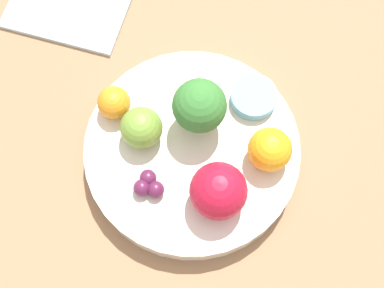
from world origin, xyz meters
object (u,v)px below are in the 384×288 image
at_px(broccoli, 199,106).
at_px(orange_back, 116,100).
at_px(apple_red, 141,128).
at_px(orange_front, 270,149).
at_px(apple_green, 218,191).
at_px(grape_cluster, 149,185).
at_px(napkin, 68,7).
at_px(small_cup, 254,97).
at_px(bowl, 192,152).

height_order(broccoli, orange_back, broccoli).
relative_size(apple_red, orange_front, 0.97).
relative_size(apple_green, grape_cluster, 1.86).
xyz_separation_m(apple_green, grape_cluster, (-0.07, -0.02, -0.02)).
bearing_deg(orange_back, apple_red, -21.55).
distance_m(apple_green, napkin, 0.33).
height_order(apple_red, orange_front, orange_front).
bearing_deg(orange_front, apple_green, -112.00).
xyz_separation_m(broccoli, grape_cluster, (-0.01, -0.10, -0.03)).
bearing_deg(orange_back, napkin, 143.91).
bearing_deg(orange_back, small_cup, 30.82).
height_order(orange_front, orange_back, orange_front).
distance_m(bowl, apple_red, 0.07).
bearing_deg(apple_red, bowl, 13.49).
bearing_deg(grape_cluster, apple_green, 18.49).
xyz_separation_m(apple_green, small_cup, (-0.02, 0.13, -0.02)).
height_order(bowl, apple_red, apple_red).
relative_size(grape_cluster, small_cup, 0.62).
bearing_deg(orange_front, bowl, -159.97).
bearing_deg(grape_cluster, small_cup, 69.40).
distance_m(bowl, small_cup, 0.10).
bearing_deg(grape_cluster, bowl, 72.75).
bearing_deg(napkin, bowl, -23.88).
bearing_deg(apple_red, small_cup, 46.87).
relative_size(broccoli, apple_green, 1.23).
bearing_deg(small_cup, apple_green, -82.63).
relative_size(orange_front, grape_cluster, 1.48).
distance_m(broccoli, small_cup, 0.08).
xyz_separation_m(orange_front, small_cup, (-0.04, 0.06, -0.02)).
bearing_deg(grape_cluster, apple_red, 125.61).
xyz_separation_m(grape_cluster, napkin, (-0.22, 0.17, -0.04)).
xyz_separation_m(apple_green, orange_back, (-0.15, 0.04, -0.01)).
bearing_deg(bowl, orange_front, 20.03).
height_order(broccoli, grape_cluster, broccoli).
xyz_separation_m(bowl, orange_back, (-0.10, 0.00, 0.04)).
relative_size(broccoli, apple_red, 1.59).
xyz_separation_m(broccoli, apple_green, (0.06, -0.07, -0.01)).
relative_size(bowl, napkin, 1.43).
bearing_deg(orange_front, apple_red, -162.61).
bearing_deg(small_cup, apple_red, -133.13).
bearing_deg(napkin, apple_red, -33.01).
bearing_deg(apple_red, orange_back, 158.45).
bearing_deg(small_cup, orange_front, -51.68).
relative_size(apple_green, orange_back, 1.63).
xyz_separation_m(broccoli, apple_red, (-0.05, -0.04, -0.02)).
height_order(broccoli, apple_red, broccoli).
bearing_deg(grape_cluster, orange_front, 42.98).
bearing_deg(small_cup, napkin, 175.53).
height_order(broccoli, napkin, broccoli).
xyz_separation_m(apple_green, orange_front, (0.03, 0.07, -0.01)).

